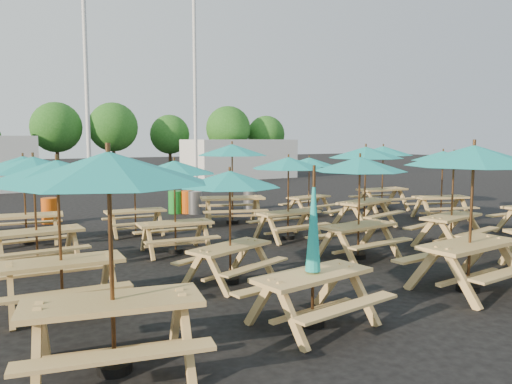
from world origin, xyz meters
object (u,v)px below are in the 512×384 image
picnic_unit_11 (232,154)px  waste_bin_4 (195,203)px  picnic_unit_3 (23,167)px  picnic_unit_18 (443,160)px  picnic_unit_14 (366,157)px  picnic_unit_15 (309,165)px  picnic_unit_0 (109,181)px  picnic_unit_4 (313,261)px  picnic_unit_13 (454,165)px  picnic_unit_5 (230,185)px  picnic_unit_2 (33,171)px  picnic_unit_9 (360,170)px  picnic_unit_8 (473,164)px  waste_bin_2 (175,202)px  picnic_unit_10 (288,168)px  waste_bin_5 (250,198)px  waste_bin_3 (188,202)px  picnic_unit_1 (57,180)px  picnic_unit_19 (383,154)px  waste_bin_1 (50,211)px  picnic_unit_6 (174,173)px  picnic_unit_7 (134,171)px

picnic_unit_11 → waste_bin_4: 3.03m
picnic_unit_3 → picnic_unit_18: bearing=-4.6°
picnic_unit_14 → picnic_unit_15: 2.74m
picnic_unit_0 → picnic_unit_4: size_ratio=1.18×
picnic_unit_11 → picnic_unit_13: (3.05, -5.72, -0.16)m
picnic_unit_5 → picnic_unit_18: bearing=-2.1°
picnic_unit_2 → picnic_unit_9: bearing=-27.0°
picnic_unit_4 → picnic_unit_8: 3.56m
picnic_unit_14 → picnic_unit_4: bearing=-152.6°
picnic_unit_9 → waste_bin_2: bearing=91.7°
picnic_unit_10 → picnic_unit_14: bearing=3.0°
picnic_unit_0 → waste_bin_5: size_ratio=3.35×
picnic_unit_0 → waste_bin_3: (5.52, 10.94, -1.78)m
picnic_unit_1 → waste_bin_5: bearing=49.0°
picnic_unit_1 → picnic_unit_11: picnic_unit_11 is taller
picnic_unit_11 → picnic_unit_14: size_ratio=1.07×
picnic_unit_2 → waste_bin_4: bearing=38.8°
picnic_unit_15 → picnic_unit_19: picnic_unit_19 is taller
picnic_unit_0 → picnic_unit_13: size_ratio=1.10×
picnic_unit_1 → waste_bin_3: picnic_unit_1 is taller
waste_bin_2 → picnic_unit_18: bearing=-38.9°
waste_bin_1 → picnic_unit_14: bearing=-35.4°
waste_bin_3 → picnic_unit_19: bearing=-24.2°
picnic_unit_3 → waste_bin_4: picnic_unit_3 is taller
picnic_unit_0 → picnic_unit_15: size_ratio=1.28×
picnic_unit_8 → picnic_unit_19: picnic_unit_8 is taller
picnic_unit_11 → waste_bin_3: bearing=116.7°
picnic_unit_5 → picnic_unit_13: size_ratio=0.98×
picnic_unit_1 → waste_bin_3: (5.66, 8.44, -1.63)m
picnic_unit_6 → waste_bin_5: bearing=52.4°
picnic_unit_4 → waste_bin_3: size_ratio=2.84×
picnic_unit_13 → waste_bin_1: 11.89m
picnic_unit_8 → picnic_unit_15: (2.73, 8.30, -0.46)m
picnic_unit_3 → picnic_unit_19: (12.13, -0.13, 0.14)m
picnic_unit_1 → picnic_unit_7: 6.12m
picnic_unit_19 → waste_bin_3: picnic_unit_19 is taller
picnic_unit_15 → waste_bin_5: picnic_unit_15 is taller
picnic_unit_5 → picnic_unit_9: bearing=-15.3°
picnic_unit_7 → picnic_unit_15: 6.17m
picnic_unit_2 → picnic_unit_6: 2.95m
picnic_unit_1 → picnic_unit_6: size_ratio=1.08×
picnic_unit_2 → picnic_unit_11: 6.55m
picnic_unit_0 → picnic_unit_6: 5.98m
picnic_unit_7 → waste_bin_1: bearing=123.3°
picnic_unit_19 → waste_bin_1: (-11.14, 3.14, -1.67)m
waste_bin_2 → waste_bin_3: size_ratio=1.00×
picnic_unit_1 → picnic_unit_8: bearing=-18.8°
picnic_unit_14 → picnic_unit_15: bearing=75.9°
picnic_unit_4 → picnic_unit_6: picnic_unit_4 is taller
waste_bin_1 → picnic_unit_3: bearing=-108.3°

